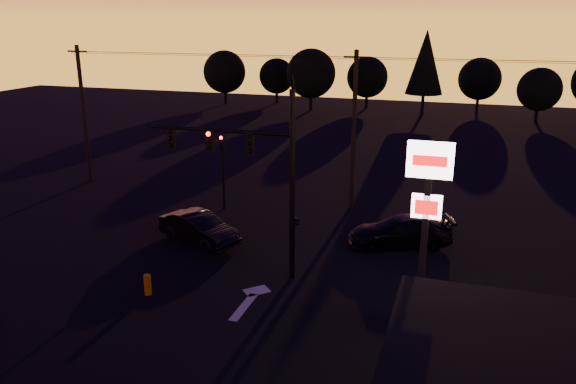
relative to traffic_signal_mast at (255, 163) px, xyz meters
name	(u,v)px	position (x,y,z in m)	size (l,w,h in m)	color
ground	(221,318)	(0.10, -3.99, -4.94)	(120.00, 120.00, 0.00)	black
lane_arrow	(250,299)	(0.60, -2.33, -4.93)	(1.20, 3.10, 0.01)	beige
traffic_signal_mast	(255,163)	(0.00, 0.00, 0.00)	(6.79, 0.52, 8.58)	black
secondary_signal	(223,161)	(-4.90, 7.49, -2.07)	(0.30, 0.31, 4.35)	black
pylon_sign	(427,198)	(7.10, -2.49, -0.02)	(1.50, 0.28, 6.80)	black
utility_pole_0	(84,114)	(-15.90, 10.01, -0.34)	(1.40, 0.26, 9.00)	black
utility_pole_1	(354,130)	(2.10, 10.01, -0.34)	(1.40, 0.26, 9.00)	black
power_wires	(356,58)	(2.10, 10.01, 3.63)	(36.00, 1.22, 0.07)	black
bollard	(148,285)	(-3.45, -3.21, -4.51)	(0.28, 0.28, 0.85)	#BA7804
tree_0	(225,72)	(-21.90, 46.01, -0.88)	(5.36, 5.36, 6.74)	black
tree_1	(277,76)	(-15.90, 49.01, -1.50)	(4.54, 4.54, 5.71)	black
tree_2	(311,74)	(-9.90, 44.01, -0.57)	(5.77, 5.78, 7.26)	black
tree_3	(367,77)	(-3.90, 48.01, -1.19)	(4.95, 4.95, 6.22)	black
tree_4	(425,62)	(3.10, 45.01, 0.99)	(4.18, 4.18, 9.50)	black
tree_5	(480,79)	(9.10, 50.01, -1.19)	(4.95, 4.95, 6.22)	black
tree_6	(540,89)	(15.10, 44.01, -1.50)	(4.54, 4.54, 5.71)	black
car_mid	(199,228)	(-3.99, 2.46, -4.21)	(1.54, 4.42, 1.46)	black
car_right	(400,231)	(5.52, 5.07, -4.21)	(2.03, 5.00, 1.45)	black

